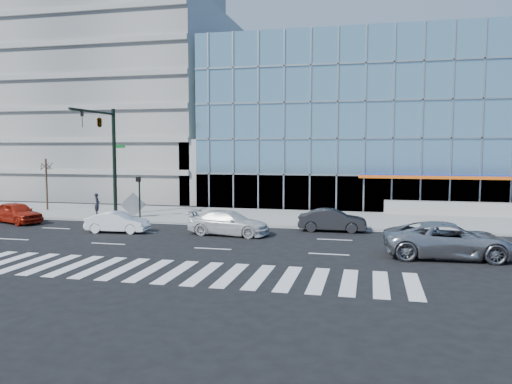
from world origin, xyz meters
TOP-DOWN VIEW (x-y plane):
  - ground at (0.00, 0.00)m, footprint 160.00×160.00m
  - sidewalk at (0.00, 8.00)m, footprint 120.00×8.00m
  - theatre_building at (14.00, 26.00)m, footprint 42.00×26.00m
  - parking_garage at (-20.00, 26.00)m, footprint 24.00×24.00m
  - ramp_block at (-6.00, 18.00)m, footprint 6.00×8.00m
  - tower_far_mid at (-58.00, 64.00)m, footprint 13.00×13.00m
  - tower_backdrop at (-30.00, 70.00)m, footprint 14.00×14.00m
  - traffic_signal at (-11.00, 4.57)m, footprint 1.14×5.74m
  - ped_signal_post at (-8.50, 4.94)m, footprint 0.30×0.33m
  - street_tree_near at (-18.00, 7.50)m, footprint 1.10×1.10m
  - silver_suv at (11.65, -3.48)m, footprint 6.22×3.12m
  - white_suv at (-0.35, 0.22)m, footprint 5.17×2.50m
  - white_sedan at (-7.32, -0.50)m, footprint 3.96×1.64m
  - dark_sedan at (5.65, 2.91)m, footprint 4.27×1.59m
  - red_sedan at (-16.05, 1.41)m, footprint 4.64×3.15m
  - pedestrian at (-12.35, 5.66)m, footprint 0.60×0.71m
  - tilted_panel at (-9.03, 5.00)m, footprint 1.67×0.88m

SIDE VIEW (x-z plane):
  - ground at x=0.00m, z-range 0.00..0.00m
  - sidewalk at x=0.00m, z-range 0.00..0.15m
  - white_sedan at x=-7.32m, z-range 0.00..1.27m
  - dark_sedan at x=5.65m, z-range 0.00..1.39m
  - white_suv at x=-0.35m, z-range 0.00..1.45m
  - red_sedan at x=-16.05m, z-range 0.00..1.47m
  - silver_suv at x=11.65m, z-range 0.00..1.69m
  - pedestrian at x=-12.35m, z-range 0.15..1.80m
  - tilted_panel at x=-9.03m, z-range 0.15..1.99m
  - ped_signal_post at x=-8.50m, z-range 0.64..3.64m
  - ramp_block at x=-6.00m, z-range 0.00..6.00m
  - street_tree_near at x=-18.00m, z-range 1.66..5.89m
  - traffic_signal at x=-11.00m, z-range 2.16..10.16m
  - theatre_building at x=14.00m, z-range 0.00..15.00m
  - parking_garage at x=-20.00m, z-range 0.00..20.00m
  - tower_backdrop at x=-30.00m, z-range 0.00..48.00m
  - tower_far_mid at x=-58.00m, z-range 0.00..60.00m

